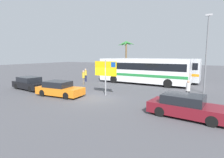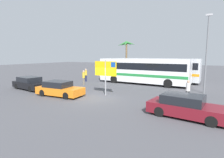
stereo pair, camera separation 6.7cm
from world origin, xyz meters
name	(u,v)px [view 1 (the left image)]	position (x,y,z in m)	size (l,w,h in m)	color
ground	(94,98)	(0.00, 0.00, 0.00)	(120.00, 120.00, 0.00)	#4C4C51
bus_front_coach	(142,70)	(0.90, 9.24, 1.78)	(11.26, 2.64, 3.17)	white
bus_rear_coach	(156,68)	(1.67, 12.59, 1.78)	(11.26, 2.64, 3.17)	silver
ferry_sign	(106,70)	(0.46, 1.26, 2.33)	(2.20, 0.13, 3.20)	gray
car_maroon	(186,106)	(7.56, -1.11, 0.64)	(4.55, 2.20, 1.32)	maroon
car_black	(30,83)	(-8.18, -0.31, 0.64)	(4.56, 2.25, 1.32)	black
car_orange	(59,89)	(-3.09, -0.97, 0.64)	(4.41, 2.15, 1.32)	orange
pedestrian_crossing_lot	(86,74)	(-6.56, 7.11, 1.06)	(0.32, 0.32, 1.79)	#1E2347
pedestrian_by_bus	(83,76)	(-5.02, 4.76, 1.06)	(0.32, 0.32, 1.78)	#706656
pedestrian_near_sign	(188,89)	(7.13, 2.87, 1.00)	(0.32, 0.32, 1.70)	#2D2D33
lamp_post_left_side	(207,51)	(8.07, 6.80, 4.00)	(0.56, 0.20, 7.35)	slate
palm_tree_seaside	(126,48)	(-5.19, 16.93, 4.89)	(3.23, 3.27, 6.12)	brown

